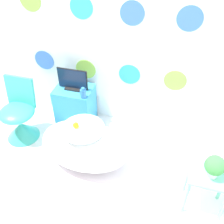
# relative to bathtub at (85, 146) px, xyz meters

# --- Properties ---
(ground_plane) EXTENTS (12.00, 12.00, 0.00)m
(ground_plane) POSITION_rel_bathtub_xyz_m (-0.01, -0.77, -0.29)
(ground_plane) COLOR white
(wall_back_dotted) EXTENTS (4.28, 0.05, 2.60)m
(wall_back_dotted) POSITION_rel_bathtub_xyz_m (-0.01, 0.91, 1.00)
(wall_back_dotted) COLOR white
(wall_back_dotted) RESTS_ON ground_plane
(rug) EXTENTS (1.38, 0.72, 0.01)m
(rug) POSITION_rel_bathtub_xyz_m (0.03, -0.15, -0.29)
(rug) COLOR silver
(rug) RESTS_ON ground_plane
(bathtub) EXTENTS (1.00, 0.56, 0.58)m
(bathtub) POSITION_rel_bathtub_xyz_m (0.00, 0.00, 0.00)
(bathtub) COLOR white
(bathtub) RESTS_ON ground_plane
(rubber_duck) EXTENTS (0.06, 0.07, 0.08)m
(rubber_duck) POSITION_rel_bathtub_xyz_m (-0.07, -0.03, 0.33)
(rubber_duck) COLOR yellow
(rubber_duck) RESTS_ON bathtub
(chair) EXTENTS (0.43, 0.43, 0.80)m
(chair) POSITION_rel_bathtub_xyz_m (-0.95, 0.22, -0.03)
(chair) COLOR #38B2A3
(chair) RESTS_ON ground_plane
(tv_cabinet) EXTENTS (0.48, 0.37, 0.54)m
(tv_cabinet) POSITION_rel_bathtub_xyz_m (-0.38, 0.68, -0.02)
(tv_cabinet) COLOR #389ED6
(tv_cabinet) RESTS_ON ground_plane
(tv) EXTENTS (0.39, 0.12, 0.28)m
(tv) POSITION_rel_bathtub_xyz_m (-0.38, 0.68, 0.37)
(tv) COLOR black
(tv) RESTS_ON tv_cabinet
(vase) EXTENTS (0.07, 0.07, 0.14)m
(vase) POSITION_rel_bathtub_xyz_m (-0.19, 0.54, 0.31)
(vase) COLOR #2D72B7
(vase) RESTS_ON tv_cabinet
(side_table) EXTENTS (0.40, 0.30, 0.49)m
(side_table) POSITION_rel_bathtub_xyz_m (1.31, -0.19, 0.09)
(side_table) COLOR #72D8B7
(side_table) RESTS_ON ground_plane
(potted_plant_left) EXTENTS (0.18, 0.18, 0.23)m
(potted_plant_left) POSITION_rel_bathtub_xyz_m (1.31, -0.19, 0.33)
(potted_plant_left) COLOR white
(potted_plant_left) RESTS_ON side_table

